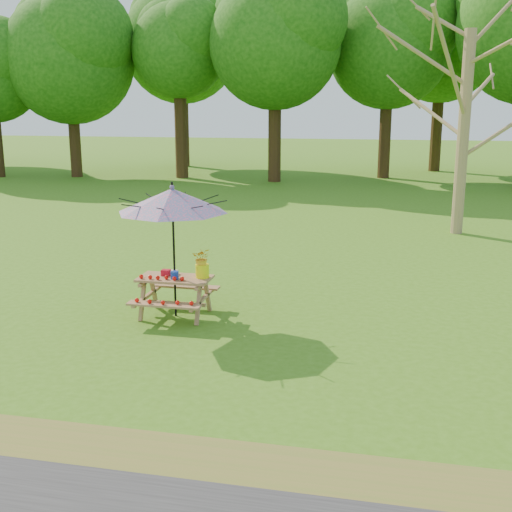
# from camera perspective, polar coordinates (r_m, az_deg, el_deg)

# --- Properties ---
(ground) EXTENTS (120.00, 120.00, 0.00)m
(ground) POSITION_cam_1_polar(r_m,az_deg,el_deg) (10.14, -18.18, -7.29)
(ground) COLOR #417416
(ground) RESTS_ON ground
(treeline) EXTENTS (60.00, 12.00, 16.00)m
(treeline) POSITION_cam_1_polar(r_m,az_deg,el_deg) (30.88, 3.04, 21.73)
(treeline) COLOR #15520E
(treeline) RESTS_ON ground
(picnic_table) EXTENTS (1.20, 1.32, 0.67)m
(picnic_table) POSITION_cam_1_polar(r_m,az_deg,el_deg) (10.78, -7.19, -3.65)
(picnic_table) COLOR #9D6C47
(picnic_table) RESTS_ON ground
(patio_umbrella) EXTENTS (1.95, 1.95, 2.25)m
(patio_umbrella) POSITION_cam_1_polar(r_m,az_deg,el_deg) (10.43, -7.44, 4.91)
(patio_umbrella) COLOR black
(patio_umbrella) RESTS_ON ground
(produce_bins) EXTENTS (0.36, 0.41, 0.13)m
(produce_bins) POSITION_cam_1_polar(r_m,az_deg,el_deg) (10.71, -7.52, -1.57)
(produce_bins) COLOR red
(produce_bins) RESTS_ON picnic_table
(tomatoes_row) EXTENTS (0.77, 0.13, 0.07)m
(tomatoes_row) POSITION_cam_1_polar(r_m,az_deg,el_deg) (10.57, -8.33, -1.90)
(tomatoes_row) COLOR red
(tomatoes_row) RESTS_ON picnic_table
(flower_bucket) EXTENTS (0.35, 0.32, 0.50)m
(flower_bucket) POSITION_cam_1_polar(r_m,az_deg,el_deg) (10.56, -4.81, -0.51)
(flower_bucket) COLOR #FAFF0D
(flower_bucket) RESTS_ON picnic_table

